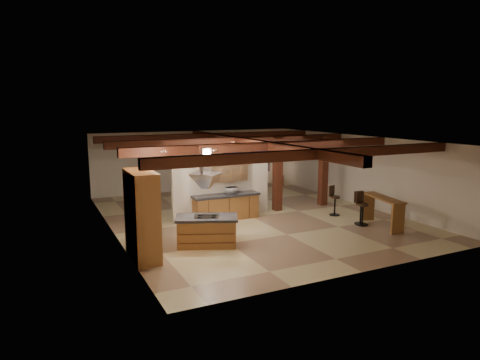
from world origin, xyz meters
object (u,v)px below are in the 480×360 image
object	(u,v)px
sofa	(244,181)
kitchen_island	(207,231)
bar_counter	(383,207)
dining_table	(231,193)

from	to	relation	value
sofa	kitchen_island	bearing A→B (deg)	57.42
kitchen_island	bar_counter	bearing A→B (deg)	-6.78
kitchen_island	bar_counter	size ratio (longest dim) A/B	1.00
kitchen_island	dining_table	world-z (taller)	kitchen_island
sofa	bar_counter	size ratio (longest dim) A/B	1.05
kitchen_island	dining_table	bearing A→B (deg)	58.83
dining_table	bar_counter	size ratio (longest dim) A/B	0.90
dining_table	bar_counter	xyz separation A→B (m)	(2.93, -6.05, 0.38)
dining_table	bar_counter	bearing A→B (deg)	-76.19
kitchen_island	bar_counter	world-z (taller)	bar_counter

